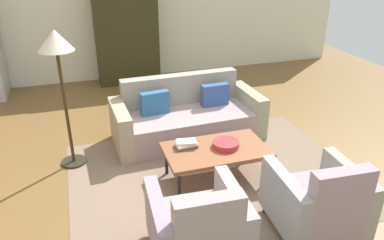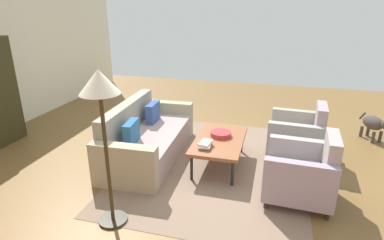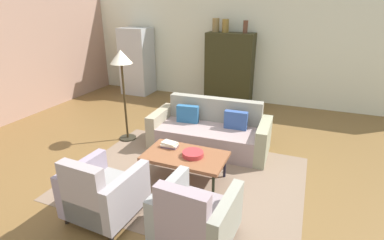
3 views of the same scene
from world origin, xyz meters
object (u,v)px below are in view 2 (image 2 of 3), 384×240
Objects in this scene: coffee_table at (219,142)px; book_stack at (205,145)px; armchair_right at (300,137)px; fruit_bowl at (221,134)px; couch at (145,139)px; floor_lamp at (101,97)px; dog at (375,124)px; armchair_left at (304,174)px.

book_stack is (-0.32, 0.14, 0.08)m from coffee_table.
fruit_bowl is (-0.47, 1.17, 0.11)m from armchair_right.
couch is 1.77× the size of coffee_table.
floor_lamp is (-1.61, -0.29, 1.16)m from couch.
fruit_bowl is at bearing 115.81° from armchair_right.
floor_lamp is 4.80m from dog.
couch is 1.19m from coffee_table.
dog is at bearing -56.91° from coffee_table.
armchair_right is (0.60, -2.35, 0.06)m from couch.
coffee_table is at bearing 88.23° from couch.
armchair_left reaches higher than dog.
armchair_right is 1.65m from dog.
armchair_left is 2.57m from dog.
floor_lamp is at bearing 8.16° from couch.
book_stack is at bearing -30.50° from floor_lamp.
couch is 3.99m from dog.
dog is (1.49, -2.47, -0.14)m from fruit_bowl.
dog reaches higher than coffee_table.
armchair_right is 1.36× the size of dog.
coffee_table is at bearing -23.44° from book_stack.
book_stack reaches higher than coffee_table.
dog is (1.61, -2.47, -0.07)m from coffee_table.
coffee_table is 0.70× the size of floor_lamp.
armchair_left is 1.38m from fruit_bowl.
couch is 8.03× the size of book_stack.
armchair_left is at bearing -117.36° from coffee_table.
coffee_table is at bearing 180.00° from fruit_bowl.
floor_lamp is 2.65× the size of dog.
book_stack is (-0.32, -1.05, 0.17)m from couch.
floor_lamp reaches higher than book_stack.
coffee_table is 2.95m from dog.
armchair_right is at bearing -67.87° from fruit_bowl.
dog is (1.01, -1.30, -0.03)m from armchair_right.
couch reaches higher than fruit_bowl.
dog is at bearing -53.51° from book_stack.
armchair_right is at bearing 102.37° from couch.
fruit_bowl is 2.88m from dog.
coffee_table is 4.53× the size of book_stack.
coffee_table is 1.85× the size of dog.
armchair_left is (-0.60, -1.17, -0.04)m from coffee_table.
armchair_left is 1.00× the size of armchair_right.
fruit_bowl is at bearing -17.44° from book_stack.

